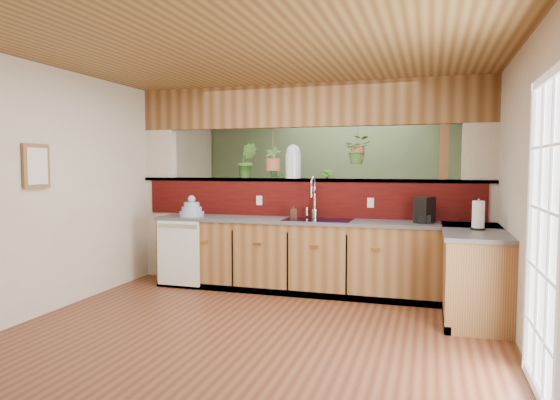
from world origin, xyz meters
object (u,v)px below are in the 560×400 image
(faucet, at_px, (313,196))
(soap_dispenser, at_px, (293,211))
(glass_jar, at_px, (293,161))
(shelving_console, at_px, (311,228))
(paper_towel, at_px, (478,216))
(dish_stack, at_px, (192,210))
(coffee_maker, at_px, (424,211))

(faucet, distance_m, soap_dispenser, 0.32)
(glass_jar, height_order, shelving_console, glass_jar)
(glass_jar, bearing_deg, faucet, -34.83)
(shelving_console, bearing_deg, paper_towel, -41.62)
(faucet, distance_m, shelving_console, 2.29)
(glass_jar, xyz_separation_m, shelving_console, (-0.20, 1.90, -1.11))
(faucet, bearing_deg, soap_dispenser, -165.02)
(dish_stack, distance_m, glass_jar, 1.45)
(dish_stack, distance_m, shelving_console, 2.64)
(paper_towel, xyz_separation_m, shelving_console, (-2.39, 2.74, -0.54))
(dish_stack, bearing_deg, soap_dispenser, 8.61)
(dish_stack, relative_size, soap_dispenser, 1.73)
(faucet, bearing_deg, coffee_maker, -4.93)
(paper_towel, bearing_deg, dish_stack, 174.16)
(paper_towel, height_order, shelving_console, paper_towel)
(dish_stack, bearing_deg, faucet, 9.63)
(soap_dispenser, xyz_separation_m, paper_towel, (2.11, -0.55, 0.05))
(coffee_maker, relative_size, paper_towel, 0.94)
(dish_stack, height_order, shelving_console, dish_stack)
(dish_stack, bearing_deg, paper_towel, -5.84)
(shelving_console, bearing_deg, soap_dispenser, -75.54)
(faucet, height_order, soap_dispenser, faucet)
(soap_dispenser, relative_size, shelving_console, 0.11)
(dish_stack, xyz_separation_m, soap_dispenser, (1.30, 0.20, 0.01))
(paper_towel, bearing_deg, shelving_console, 131.12)
(coffee_maker, distance_m, paper_towel, 0.73)
(coffee_maker, bearing_deg, dish_stack, -153.21)
(faucet, relative_size, paper_towel, 1.67)
(dish_stack, xyz_separation_m, shelving_console, (1.02, 2.39, -0.49))
(soap_dispenser, distance_m, shelving_console, 2.26)
(soap_dispenser, distance_m, coffee_maker, 1.58)
(dish_stack, distance_m, soap_dispenser, 1.31)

